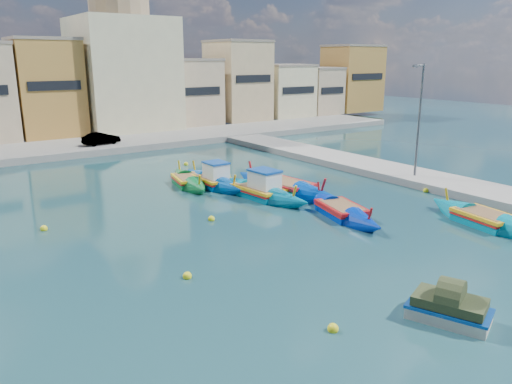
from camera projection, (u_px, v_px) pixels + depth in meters
name	position (u px, v px, depth m)	size (l,w,h in m)	color
ground	(261.00, 272.00, 20.21)	(160.00, 160.00, 0.00)	#14353C
east_quay	(501.00, 197.00, 30.20)	(4.00, 70.00, 0.50)	gray
north_quay	(55.00, 150.00, 45.32)	(80.00, 8.00, 0.60)	gray
north_townhouses	(97.00, 90.00, 53.63)	(83.20, 7.87, 10.19)	tan
church_block	(122.00, 57.00, 55.10)	(10.00, 10.00, 19.10)	beige
quay_street_lamp	(419.00, 120.00, 33.55)	(1.18, 0.16, 8.00)	#595B60
luzzu_turquoise_cabin	(260.00, 192.00, 30.97)	(2.63, 8.78, 2.78)	#00759A
luzzu_blue_cabin	(213.00, 181.00, 33.59)	(1.90, 7.44, 2.63)	#004BA4
luzzu_cyan_mid	(284.00, 188.00, 31.97)	(3.13, 9.34, 2.71)	#003DAA
luzzu_green	(189.00, 182.00, 33.82)	(3.11, 7.07, 2.16)	#0A6F2F
luzzu_blue_south	(342.00, 212.00, 27.31)	(3.68, 7.87, 2.22)	#0029AC
luzzu_cyan_south	(485.00, 220.00, 25.79)	(3.11, 7.69, 2.33)	#0088A3
tender_near	(449.00, 310.00, 16.35)	(2.25, 2.93, 1.28)	beige
mooring_buoys	(231.00, 219.00, 26.55)	(22.30, 25.64, 0.36)	#F9F41A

